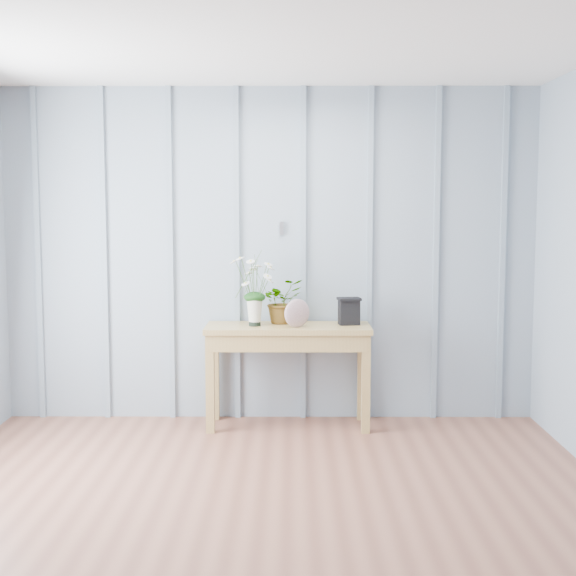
{
  "coord_description": "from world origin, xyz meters",
  "views": [
    {
      "loc": [
        0.17,
        -3.79,
        1.63
      ],
      "look_at": [
        0.14,
        1.94,
        1.03
      ],
      "focal_mm": 50.0,
      "sensor_mm": 36.0,
      "label": 1
    }
  ],
  "objects_px": {
    "sideboard": "(288,341)",
    "felt_disc_vessel": "(297,313)",
    "daisy_vase": "(255,279)",
    "carved_box": "(349,311)"
  },
  "relations": [
    {
      "from": "felt_disc_vessel",
      "to": "carved_box",
      "type": "relative_size",
      "value": 1.03
    },
    {
      "from": "sideboard",
      "to": "carved_box",
      "type": "relative_size",
      "value": 6.03
    },
    {
      "from": "sideboard",
      "to": "daisy_vase",
      "type": "bearing_deg",
      "value": -175.55
    },
    {
      "from": "sideboard",
      "to": "felt_disc_vessel",
      "type": "height_order",
      "value": "felt_disc_vessel"
    },
    {
      "from": "sideboard",
      "to": "daisy_vase",
      "type": "relative_size",
      "value": 2.21
    },
    {
      "from": "daisy_vase",
      "to": "carved_box",
      "type": "distance_m",
      "value": 0.73
    },
    {
      "from": "daisy_vase",
      "to": "felt_disc_vessel",
      "type": "distance_m",
      "value": 0.39
    },
    {
      "from": "sideboard",
      "to": "felt_disc_vessel",
      "type": "xyz_separation_m",
      "value": [
        0.06,
        -0.1,
        0.22
      ]
    },
    {
      "from": "daisy_vase",
      "to": "felt_disc_vessel",
      "type": "xyz_separation_m",
      "value": [
        0.31,
        -0.08,
        -0.24
      ]
    },
    {
      "from": "sideboard",
      "to": "felt_disc_vessel",
      "type": "bearing_deg",
      "value": -56.13
    }
  ]
}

